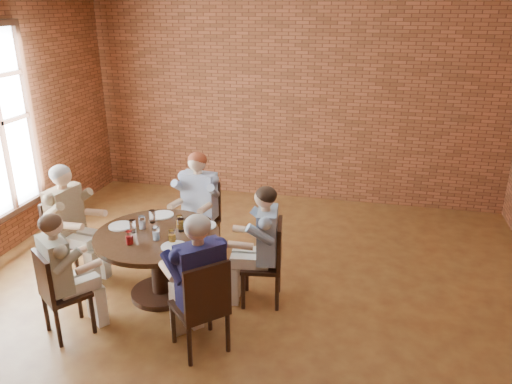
% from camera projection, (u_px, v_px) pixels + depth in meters
% --- Properties ---
extents(floor, '(7.00, 7.00, 0.00)m').
position_uv_depth(floor, '(235.00, 317.00, 5.11)').
color(floor, olive).
rests_on(floor, ground).
extents(wall_back, '(7.00, 0.00, 7.00)m').
position_uv_depth(wall_back, '(294.00, 93.00, 7.68)').
color(wall_back, brown).
rests_on(wall_back, ground).
extents(dining_table, '(1.31, 1.31, 0.75)m').
position_uv_depth(dining_table, '(158.00, 252.00, 5.31)').
color(dining_table, black).
rests_on(dining_table, floor).
extents(chair_a, '(0.47, 0.47, 0.92)m').
position_uv_depth(chair_a, '(269.00, 259.00, 5.22)').
color(chair_a, black).
rests_on(chair_a, floor).
extents(diner_a, '(0.69, 0.59, 1.30)m').
position_uv_depth(diner_a, '(262.00, 246.00, 5.17)').
color(diner_a, '#396295').
rests_on(diner_a, floor).
extents(chair_b, '(0.48, 0.48, 0.94)m').
position_uv_depth(chair_b, '(201.00, 216.00, 6.25)').
color(chair_b, black).
rests_on(chair_b, floor).
extents(diner_b, '(0.61, 0.71, 1.35)m').
position_uv_depth(diner_b, '(198.00, 206.00, 6.11)').
color(diner_b, '#93A1BC').
rests_on(diner_b, floor).
extents(chair_c, '(0.50, 0.50, 0.95)m').
position_uv_depth(chair_c, '(66.00, 235.00, 5.74)').
color(chair_c, black).
rests_on(chair_c, floor).
extents(diner_c, '(0.74, 0.63, 1.35)m').
position_uv_depth(diner_c, '(71.00, 223.00, 5.65)').
color(diner_c, brown).
rests_on(diner_c, floor).
extents(chair_d, '(0.54, 0.54, 0.89)m').
position_uv_depth(chair_d, '(57.00, 291.00, 4.67)').
color(chair_d, black).
rests_on(chair_d, floor).
extents(diner_d, '(0.74, 0.76, 1.26)m').
position_uv_depth(diner_d, '(63.00, 275.00, 4.67)').
color(diner_d, '#B69B8F').
rests_on(diner_d, floor).
extents(chair_e, '(0.62, 0.62, 0.95)m').
position_uv_depth(chair_e, '(203.00, 304.00, 4.42)').
color(chair_e, black).
rests_on(chair_e, floor).
extents(diner_e, '(0.85, 0.86, 1.36)m').
position_uv_depth(diner_e, '(198.00, 284.00, 4.44)').
color(diner_e, '#16163E').
rests_on(diner_e, floor).
extents(plate_a, '(0.26, 0.26, 0.01)m').
position_uv_depth(plate_a, '(204.00, 225.00, 5.40)').
color(plate_a, white).
rests_on(plate_a, dining_table).
extents(plate_b, '(0.26, 0.26, 0.01)m').
position_uv_depth(plate_b, '(162.00, 215.00, 5.66)').
color(plate_b, white).
rests_on(plate_b, dining_table).
extents(plate_c, '(0.26, 0.26, 0.01)m').
position_uv_depth(plate_c, '(121.00, 226.00, 5.39)').
color(plate_c, white).
rests_on(plate_c, dining_table).
extents(plate_d, '(0.26, 0.26, 0.01)m').
position_uv_depth(plate_d, '(174.00, 247.00, 4.93)').
color(plate_d, white).
rests_on(plate_d, dining_table).
extents(glass_a, '(0.07, 0.07, 0.14)m').
position_uv_depth(glass_a, '(181.00, 225.00, 5.26)').
color(glass_a, white).
rests_on(glass_a, dining_table).
extents(glass_b, '(0.07, 0.07, 0.14)m').
position_uv_depth(glass_b, '(179.00, 222.00, 5.33)').
color(glass_b, white).
rests_on(glass_b, dining_table).
extents(glass_c, '(0.07, 0.07, 0.14)m').
position_uv_depth(glass_c, '(152.00, 216.00, 5.47)').
color(glass_c, white).
rests_on(glass_c, dining_table).
extents(glass_d, '(0.07, 0.07, 0.14)m').
position_uv_depth(glass_d, '(142.00, 222.00, 5.32)').
color(glass_d, white).
rests_on(glass_d, dining_table).
extents(glass_e, '(0.07, 0.07, 0.14)m').
position_uv_depth(glass_e, '(132.00, 226.00, 5.23)').
color(glass_e, white).
rests_on(glass_e, dining_table).
extents(glass_f, '(0.07, 0.07, 0.14)m').
position_uv_depth(glass_f, '(129.00, 238.00, 4.98)').
color(glass_f, white).
rests_on(glass_f, dining_table).
extents(glass_g, '(0.07, 0.07, 0.14)m').
position_uv_depth(glass_g, '(156.00, 233.00, 5.07)').
color(glass_g, white).
rests_on(glass_g, dining_table).
extents(glass_h, '(0.07, 0.07, 0.14)m').
position_uv_depth(glass_h, '(172.00, 236.00, 5.01)').
color(glass_h, white).
rests_on(glass_h, dining_table).
extents(smartphone, '(0.07, 0.13, 0.01)m').
position_uv_depth(smartphone, '(181.00, 248.00, 4.91)').
color(smartphone, black).
rests_on(smartphone, dining_table).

